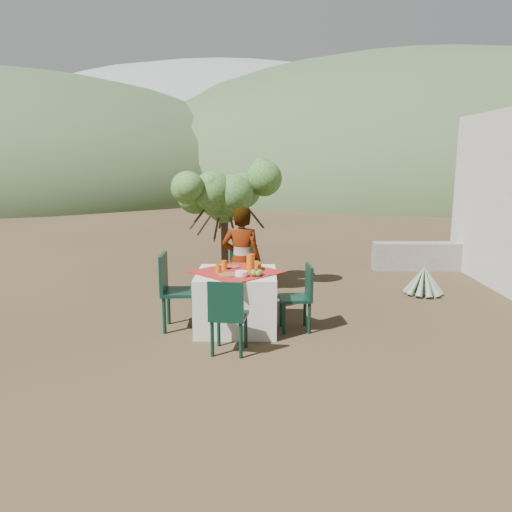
# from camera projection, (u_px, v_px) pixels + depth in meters

# --- Properties ---
(ground) EXTENTS (160.00, 160.00, 0.00)m
(ground) POSITION_uv_depth(u_px,v_px,m) (257.00, 324.00, 6.72)
(ground) COLOR #382819
(ground) RESTS_ON ground
(table) EXTENTS (1.30, 1.30, 0.76)m
(table) POSITION_uv_depth(u_px,v_px,m) (237.00, 300.00, 6.49)
(table) COLOR silver
(table) RESTS_ON ground
(chair_far) EXTENTS (0.43, 0.43, 0.91)m
(chair_far) POSITION_uv_depth(u_px,v_px,m) (243.00, 272.00, 7.51)
(chair_far) COLOR black
(chair_far) RESTS_ON ground
(chair_near) EXTENTS (0.45, 0.45, 0.87)m
(chair_near) POSITION_uv_depth(u_px,v_px,m) (228.00, 313.00, 5.58)
(chair_near) COLOR black
(chair_near) RESTS_ON ground
(chair_left) EXTENTS (0.48, 0.48, 1.00)m
(chair_left) POSITION_uv_depth(u_px,v_px,m) (173.00, 288.00, 6.43)
(chair_left) COLOR black
(chair_left) RESTS_ON ground
(chair_right) EXTENTS (0.43, 0.43, 0.86)m
(chair_right) POSITION_uv_depth(u_px,v_px,m) (301.00, 294.00, 6.41)
(chair_right) COLOR black
(chair_right) RESTS_ON ground
(person) EXTENTS (0.61, 0.45, 1.54)m
(person) POSITION_uv_depth(u_px,v_px,m) (242.00, 260.00, 7.07)
(person) COLOR #8C6651
(person) RESTS_ON ground
(shrub_tree) EXTENTS (1.63, 1.60, 1.92)m
(shrub_tree) POSITION_uv_depth(u_px,v_px,m) (228.00, 200.00, 8.24)
(shrub_tree) COLOR #432E21
(shrub_tree) RESTS_ON ground
(agave) EXTENTS (0.63, 0.64, 0.68)m
(agave) POSITION_uv_depth(u_px,v_px,m) (424.00, 281.00, 8.13)
(agave) COLOR gray
(agave) RESTS_ON ground
(stone_wall) EXTENTS (2.60, 0.35, 0.55)m
(stone_wall) POSITION_uv_depth(u_px,v_px,m) (439.00, 256.00, 9.96)
(stone_wall) COLOR gray
(stone_wall) RESTS_ON ground
(hill_near_left) EXTENTS (40.00, 40.00, 16.00)m
(hill_near_left) POSITION_uv_depth(u_px,v_px,m) (15.00, 190.00, 36.38)
(hill_near_left) COLOR #2F4828
(hill_near_left) RESTS_ON ground
(hill_near_right) EXTENTS (48.00, 48.00, 20.00)m
(hill_near_right) POSITION_uv_depth(u_px,v_px,m) (404.00, 186.00, 41.90)
(hill_near_right) COLOR #2F4828
(hill_near_right) RESTS_ON ground
(hill_far_center) EXTENTS (60.00, 60.00, 24.00)m
(hill_far_center) POSITION_uv_depth(u_px,v_px,m) (227.00, 178.00, 57.80)
(hill_far_center) COLOR gray
(hill_far_center) RESTS_ON ground
(plate_far) EXTENTS (0.21, 0.21, 0.01)m
(plate_far) POSITION_uv_depth(u_px,v_px,m) (232.00, 267.00, 6.66)
(plate_far) COLOR brown
(plate_far) RESTS_ON table
(plate_near) EXTENTS (0.26, 0.26, 0.01)m
(plate_near) POSITION_uv_depth(u_px,v_px,m) (228.00, 275.00, 6.21)
(plate_near) COLOR brown
(plate_near) RESTS_ON table
(glass_far) EXTENTS (0.07, 0.07, 0.12)m
(glass_far) POSITION_uv_depth(u_px,v_px,m) (224.00, 265.00, 6.52)
(glass_far) COLOR #DF5E0E
(glass_far) RESTS_ON table
(glass_near) EXTENTS (0.07, 0.07, 0.11)m
(glass_near) POSITION_uv_depth(u_px,v_px,m) (218.00, 269.00, 6.30)
(glass_near) COLOR #DF5E0E
(glass_near) RESTS_ON table
(juice_pitcher) EXTENTS (0.10, 0.10, 0.23)m
(juice_pitcher) POSITION_uv_depth(u_px,v_px,m) (251.00, 263.00, 6.39)
(juice_pitcher) COLOR #DF5E0E
(juice_pitcher) RESTS_ON table
(bowl_plate) EXTENTS (0.18, 0.18, 0.01)m
(bowl_plate) POSITION_uv_depth(u_px,v_px,m) (241.00, 276.00, 6.13)
(bowl_plate) COLOR brown
(bowl_plate) RESTS_ON table
(white_bowl) EXTENTS (0.15, 0.15, 0.06)m
(white_bowl) POSITION_uv_depth(u_px,v_px,m) (241.00, 273.00, 6.13)
(white_bowl) COLOR white
(white_bowl) RESTS_ON bowl_plate
(jar_left) EXTENTS (0.05, 0.05, 0.09)m
(jar_left) POSITION_uv_depth(u_px,v_px,m) (259.00, 266.00, 6.55)
(jar_left) COLOR #BD7321
(jar_left) RESTS_ON table
(jar_right) EXTENTS (0.06, 0.06, 0.10)m
(jar_right) POSITION_uv_depth(u_px,v_px,m) (257.00, 265.00, 6.58)
(jar_right) COLOR #BD7321
(jar_right) RESTS_ON table
(napkin_holder) EXTENTS (0.08, 0.05, 0.10)m
(napkin_holder) POSITION_uv_depth(u_px,v_px,m) (250.00, 267.00, 6.47)
(napkin_holder) COLOR white
(napkin_holder) RESTS_ON table
(fruit_cluster) EXTENTS (0.15, 0.14, 0.08)m
(fruit_cluster) POSITION_uv_depth(u_px,v_px,m) (256.00, 273.00, 6.17)
(fruit_cluster) COLOR olive
(fruit_cluster) RESTS_ON table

